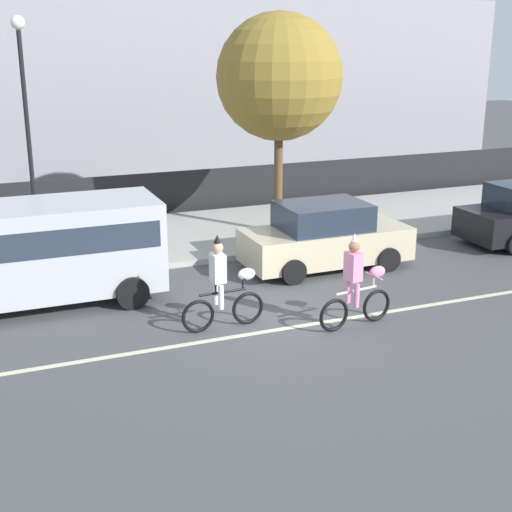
% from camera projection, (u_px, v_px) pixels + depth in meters
% --- Properties ---
extents(ground_plane, '(80.00, 80.00, 0.00)m').
position_uv_depth(ground_plane, '(277.00, 319.00, 14.46)').
color(ground_plane, '#4C4C4F').
extents(road_centre_line, '(36.00, 0.14, 0.01)m').
position_uv_depth(road_centre_line, '(287.00, 328.00, 14.01)').
color(road_centre_line, beige).
rests_on(road_centre_line, ground).
extents(sidewalk_curb, '(60.00, 5.00, 0.15)m').
position_uv_depth(sidewalk_curb, '(185.00, 236.00, 20.19)').
color(sidewalk_curb, '#ADAAA3').
rests_on(sidewalk_curb, ground).
extents(fence_line, '(40.00, 0.08, 1.40)m').
position_uv_depth(fence_line, '(158.00, 194.00, 22.57)').
color(fence_line, black).
rests_on(fence_line, ground).
extents(building_backdrop, '(28.00, 8.00, 6.97)m').
position_uv_depth(building_backdrop, '(159.00, 86.00, 30.22)').
color(building_backdrop, '#99939E').
rests_on(building_backdrop, ground).
extents(parade_cyclist_zebra, '(1.72, 0.50, 1.92)m').
position_uv_depth(parade_cyclist_zebra, '(224.00, 288.00, 13.79)').
color(parade_cyclist_zebra, black).
rests_on(parade_cyclist_zebra, ground).
extents(parade_cyclist_pink, '(1.71, 0.52, 1.92)m').
position_uv_depth(parade_cyclist_pink, '(357.00, 286.00, 13.88)').
color(parade_cyclist_pink, black).
rests_on(parade_cyclist_pink, ground).
extents(parked_van_silver, '(5.00, 2.22, 2.18)m').
position_uv_depth(parked_van_silver, '(43.00, 246.00, 14.96)').
color(parked_van_silver, silver).
rests_on(parked_van_silver, ground).
extents(parked_car_beige, '(4.10, 1.92, 1.64)m').
position_uv_depth(parked_car_beige, '(325.00, 237.00, 17.49)').
color(parked_car_beige, beige).
rests_on(parked_car_beige, ground).
extents(street_lamp_post, '(0.36, 0.36, 5.86)m').
position_uv_depth(street_lamp_post, '(25.00, 97.00, 18.52)').
color(street_lamp_post, black).
rests_on(street_lamp_post, sidewalk_curb).
extents(street_tree_near_lamp, '(3.42, 3.42, 6.01)m').
position_uv_depth(street_tree_near_lamp, '(279.00, 77.00, 19.15)').
color(street_tree_near_lamp, brown).
rests_on(street_tree_near_lamp, sidewalk_curb).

